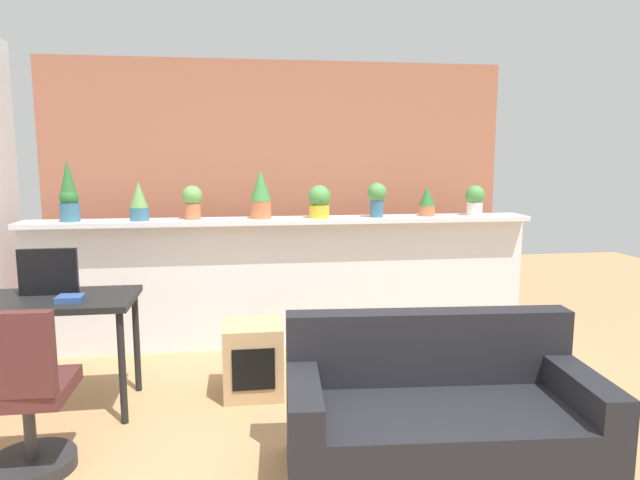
# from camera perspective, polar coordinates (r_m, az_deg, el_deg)

# --- Properties ---
(ground_plane) EXTENTS (12.00, 12.00, 0.00)m
(ground_plane) POSITION_cam_1_polar(r_m,az_deg,el_deg) (3.25, -0.42, -21.79)
(ground_plane) COLOR tan
(divider_wall) EXTENTS (4.24, 0.16, 1.08)m
(divider_wall) POSITION_cam_1_polar(r_m,az_deg,el_deg) (4.92, -3.56, -4.45)
(divider_wall) COLOR silver
(divider_wall) RESTS_ON ground
(plant_shelf) EXTENTS (4.24, 0.34, 0.04)m
(plant_shelf) POSITION_cam_1_polar(r_m,az_deg,el_deg) (4.79, -3.59, 1.97)
(plant_shelf) COLOR silver
(plant_shelf) RESTS_ON divider_wall
(brick_wall_behind) EXTENTS (4.24, 0.10, 2.50)m
(brick_wall_behind) POSITION_cam_1_polar(r_m,az_deg,el_deg) (5.41, -4.14, 4.34)
(brick_wall_behind) COLOR #AD664C
(brick_wall_behind) RESTS_ON ground
(potted_plant_0) EXTENTS (0.15, 0.15, 0.50)m
(potted_plant_0) POSITION_cam_1_polar(r_m,az_deg,el_deg) (4.93, -23.92, 4.27)
(potted_plant_0) COLOR #386B84
(potted_plant_0) RESTS_ON plant_shelf
(potted_plant_1) EXTENTS (0.15, 0.15, 0.32)m
(potted_plant_1) POSITION_cam_1_polar(r_m,az_deg,el_deg) (4.80, -17.72, 3.70)
(potted_plant_1) COLOR #386B84
(potted_plant_1) RESTS_ON plant_shelf
(potted_plant_2) EXTENTS (0.17, 0.17, 0.28)m
(potted_plant_2) POSITION_cam_1_polar(r_m,az_deg,el_deg) (4.79, -12.70, 3.86)
(potted_plant_2) COLOR #C66B42
(potted_plant_2) RESTS_ON plant_shelf
(potted_plant_3) EXTENTS (0.18, 0.18, 0.41)m
(potted_plant_3) POSITION_cam_1_polar(r_m,az_deg,el_deg) (4.75, -5.98, 4.63)
(potted_plant_3) COLOR #C66B42
(potted_plant_3) RESTS_ON plant_shelf
(potted_plant_4) EXTENTS (0.19, 0.19, 0.28)m
(potted_plant_4) POSITION_cam_1_polar(r_m,az_deg,el_deg) (4.77, -0.07, 3.91)
(potted_plant_4) COLOR gold
(potted_plant_4) RESTS_ON plant_shelf
(potted_plant_5) EXTENTS (0.17, 0.17, 0.29)m
(potted_plant_5) POSITION_cam_1_polar(r_m,az_deg,el_deg) (4.86, 5.73, 4.30)
(potted_plant_5) COLOR #386B84
(potted_plant_5) RESTS_ON plant_shelf
(potted_plant_6) EXTENTS (0.14, 0.14, 0.26)m
(potted_plant_6) POSITION_cam_1_polar(r_m,az_deg,el_deg) (5.03, 10.68, 3.87)
(potted_plant_6) COLOR #C66B42
(potted_plant_6) RESTS_ON plant_shelf
(potted_plant_7) EXTENTS (0.17, 0.17, 0.26)m
(potted_plant_7) POSITION_cam_1_polar(r_m,az_deg,el_deg) (5.17, 15.28, 3.97)
(potted_plant_7) COLOR silver
(potted_plant_7) RESTS_ON plant_shelf
(desk) EXTENTS (1.10, 0.60, 0.75)m
(desk) POSITION_cam_1_polar(r_m,az_deg,el_deg) (4.01, -25.84, -6.42)
(desk) COLOR black
(desk) RESTS_ON ground
(tv_monitor) EXTENTS (0.36, 0.04, 0.30)m
(tv_monitor) POSITION_cam_1_polar(r_m,az_deg,el_deg) (4.03, -25.62, -2.90)
(tv_monitor) COLOR black
(tv_monitor) RESTS_ON desk
(office_chair) EXTENTS (0.45, 0.45, 0.91)m
(office_chair) POSITION_cam_1_polar(r_m,az_deg,el_deg) (3.35, -27.67, -14.44)
(office_chair) COLOR #262628
(office_chair) RESTS_ON ground
(side_cube_shelf) EXTENTS (0.40, 0.41, 0.50)m
(side_cube_shelf) POSITION_cam_1_polar(r_m,az_deg,el_deg) (4.02, -6.76, -11.79)
(side_cube_shelf) COLOR tan
(side_cube_shelf) RESTS_ON ground
(book_on_desk) EXTENTS (0.16, 0.14, 0.04)m
(book_on_desk) POSITION_cam_1_polar(r_m,az_deg,el_deg) (3.83, -23.79, -5.40)
(book_on_desk) COLOR #2D4C8C
(book_on_desk) RESTS_ON desk
(couch) EXTENTS (1.61, 0.87, 0.80)m
(couch) POSITION_cam_1_polar(r_m,az_deg,el_deg) (3.12, 11.87, -17.43)
(couch) COLOR black
(couch) RESTS_ON ground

